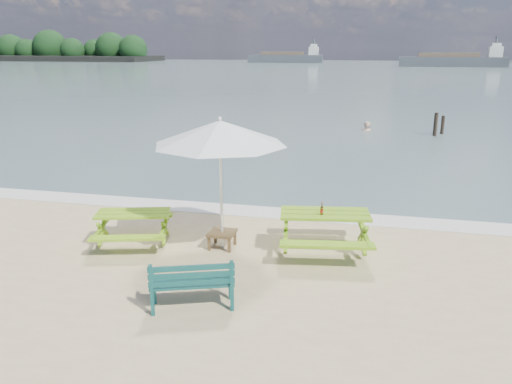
% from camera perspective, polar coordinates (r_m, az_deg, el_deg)
% --- Properties ---
extents(sea, '(300.00, 300.00, 0.00)m').
position_cam_1_polar(sea, '(92.37, 11.87, 13.33)').
color(sea, slate).
rests_on(sea, ground).
extents(foam_strip, '(22.00, 0.90, 0.01)m').
position_cam_1_polar(foam_strip, '(12.74, 1.88, -2.35)').
color(foam_strip, silver).
rests_on(foam_strip, ground).
extents(island_headland, '(90.00, 22.00, 7.60)m').
position_cam_1_polar(island_headland, '(185.20, -25.19, 14.46)').
color(island_headland, black).
rests_on(island_headland, ground).
extents(picnic_table_left, '(1.91, 2.02, 0.72)m').
position_cam_1_polar(picnic_table_left, '(10.95, -13.79, -4.11)').
color(picnic_table_left, '#76A719').
rests_on(picnic_table_left, ground).
extents(picnic_table_right, '(2.08, 2.24, 0.85)m').
position_cam_1_polar(picnic_table_right, '(10.32, 7.80, -4.66)').
color(picnic_table_right, '#6B9C17').
rests_on(picnic_table_right, ground).
extents(park_bench, '(1.41, 0.88, 0.83)m').
position_cam_1_polar(park_bench, '(8.27, -7.26, -11.32)').
color(park_bench, '#0F3E3D').
rests_on(park_bench, ground).
extents(side_table, '(0.55, 0.55, 0.35)m').
position_cam_1_polar(side_table, '(10.54, -3.89, -5.40)').
color(side_table, brown).
rests_on(side_table, ground).
extents(patio_umbrella, '(2.73, 2.73, 2.69)m').
position_cam_1_polar(patio_umbrella, '(9.93, -4.14, 6.78)').
color(patio_umbrella, silver).
rests_on(patio_umbrella, ground).
extents(beer_bottle, '(0.06, 0.06, 0.25)m').
position_cam_1_polar(beer_bottle, '(10.01, 7.52, -2.12)').
color(beer_bottle, '#925D15').
rests_on(beer_bottle, picnic_table_right).
extents(swimmer, '(0.77, 0.63, 1.83)m').
position_cam_1_polar(swimmer, '(26.26, 12.41, 5.92)').
color(swimmer, tan).
rests_on(swimmer, ground).
extents(mooring_pilings, '(0.57, 0.77, 1.30)m').
position_cam_1_polar(mooring_pilings, '(25.66, 20.10, 7.04)').
color(mooring_pilings, black).
rests_on(mooring_pilings, ground).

